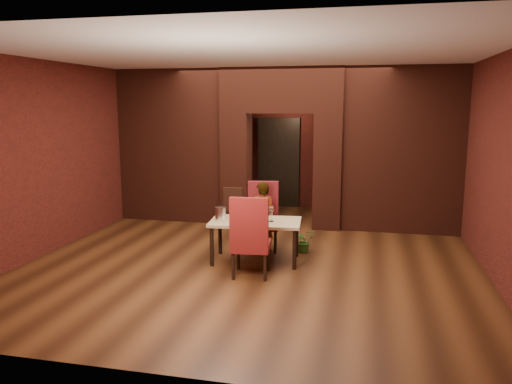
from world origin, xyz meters
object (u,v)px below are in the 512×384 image
chair_far (263,217)px  wine_glass_c (271,214)px  dining_table (255,241)px  wine_glass_b (262,214)px  chair_near (251,235)px  wine_bucket (221,214)px  water_bottle (234,208)px  potted_plant (304,241)px  wine_glass_a (250,213)px  person_seated (263,217)px

chair_far → wine_glass_c: chair_far is taller
dining_table → wine_glass_b: bearing=34.0°
chair_near → wine_glass_b: size_ratio=6.14×
dining_table → chair_near: 0.72m
wine_bucket → water_bottle: water_bottle is taller
wine_bucket → dining_table: bearing=9.9°
dining_table → potted_plant: 0.97m
wine_glass_a → wine_glass_c: 0.37m
chair_near → wine_glass_b: bearing=-96.3°
person_seated → potted_plant: bearing=-178.2°
chair_near → wine_glass_c: chair_near is taller
dining_table → wine_bucket: size_ratio=6.73×
wine_glass_b → wine_bucket: size_ratio=0.93×
dining_table → wine_glass_c: 0.51m
wine_glass_a → wine_bucket: 0.46m
wine_glass_b → potted_plant: wine_glass_b is taller
person_seated → wine_glass_b: 0.51m
wine_glass_c → water_bottle: (-0.63, 0.06, 0.05)m
chair_far → potted_plant: size_ratio=3.03×
dining_table → chair_far: size_ratio=1.22×
wine_glass_c → potted_plant: bearing=57.1°
chair_far → wine_glass_b: (0.12, -0.58, 0.18)m
wine_glass_c → water_bottle: water_bottle is taller
wine_glass_a → water_bottle: size_ratio=0.64×
wine_glass_b → water_bottle: size_ratio=0.58×
wine_glass_b → wine_glass_c: size_ratio=0.86×
chair_far → wine_glass_c: bearing=-76.7°
wine_glass_b → potted_plant: (0.59, 0.59, -0.57)m
wine_glass_c → wine_bucket: size_ratio=1.08×
wine_glass_a → potted_plant: size_ratio=0.55×
person_seated → chair_far: bearing=-86.5°
wine_glass_a → wine_bucket: bearing=-160.9°
wine_glass_c → potted_plant: wine_glass_c is taller
chair_far → chair_near: 1.32m
water_bottle → wine_bucket: bearing=-138.5°
dining_table → wine_bucket: 0.71m
chair_far → wine_glass_a: 0.63m
chair_near → wine_glass_b: (0.01, 0.74, 0.16)m
dining_table → water_bottle: size_ratio=4.24×
wine_glass_c → wine_glass_b: bearing=153.1°
chair_far → person_seated: 0.10m
potted_plant → wine_bucket: bearing=-148.2°
person_seated → wine_bucket: (-0.54, -0.65, 0.17)m
wine_glass_a → wine_glass_c: wine_glass_c is taller
wine_bucket → wine_glass_c: bearing=6.6°
dining_table → wine_glass_c: size_ratio=6.23×
chair_far → potted_plant: chair_far is taller
wine_glass_c → potted_plant: (0.44, 0.67, -0.59)m
wine_glass_c → chair_far: bearing=112.8°
chair_near → wine_glass_b: chair_near is taller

